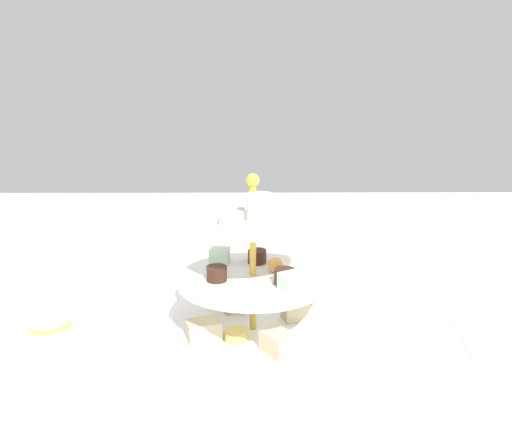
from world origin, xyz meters
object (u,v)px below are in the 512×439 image
object	(u,v)px
water_glass_tall_right	(274,247)
tiered_serving_stand	(256,291)
teacup_with_saucer	(55,338)
butter_knife_left	(464,330)
butter_knife_right	(116,288)
water_glass_short_left	(77,378)

from	to	relation	value
water_glass_tall_right	tiered_serving_stand	bearing A→B (deg)	-7.95
tiered_serving_stand	water_glass_tall_right	size ratio (longest dim) A/B	2.41
water_glass_tall_right	teacup_with_saucer	bearing A→B (deg)	-44.57
water_glass_tall_right	butter_knife_left	size ratio (longest dim) A/B	0.68
water_glass_tall_right	butter_knife_right	distance (m)	0.33
water_glass_tall_right	teacup_with_saucer	size ratio (longest dim) A/B	1.29
teacup_with_saucer	butter_knife_left	distance (m)	0.62
water_glass_short_left	teacup_with_saucer	world-z (taller)	water_glass_short_left
tiered_serving_stand	teacup_with_saucer	distance (m)	0.30
water_glass_tall_right	water_glass_short_left	xyz separation A→B (m)	(0.46, -0.25, -0.02)
water_glass_short_left	butter_knife_left	distance (m)	0.57
water_glass_tall_right	butter_knife_right	world-z (taller)	water_glass_tall_right
butter_knife_left	butter_knife_right	distance (m)	0.63
butter_knife_left	butter_knife_right	xyz separation A→B (m)	(-0.18, -0.60, 0.00)
water_glass_short_left	butter_knife_left	size ratio (longest dim) A/B	0.49
tiered_serving_stand	butter_knife_right	size ratio (longest dim) A/B	1.64
teacup_with_saucer	tiered_serving_stand	bearing A→B (deg)	100.75
water_glass_tall_right	teacup_with_saucer	xyz separation A→B (m)	(0.33, -0.33, -0.03)
teacup_with_saucer	butter_knife_right	distance (m)	0.25
teacup_with_saucer	butter_knife_left	xyz separation A→B (m)	(-0.07, 0.62, -0.02)
teacup_with_saucer	butter_knife_right	size ratio (longest dim) A/B	0.53
water_glass_short_left	teacup_with_saucer	xyz separation A→B (m)	(-0.13, -0.08, -0.02)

